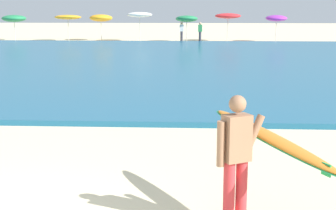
{
  "coord_description": "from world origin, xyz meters",
  "views": [
    {
      "loc": [
        2.54,
        -5.27,
        2.82
      ],
      "look_at": [
        2.09,
        3.38,
        1.1
      ],
      "focal_mm": 53.44,
      "sensor_mm": 36.0,
      "label": 1
    }
  ],
  "objects_px": {
    "beach_umbrella_0": "(14,18)",
    "beach_umbrella_5": "(228,16)",
    "beach_umbrella_2": "(101,18)",
    "beach_umbrella_1": "(68,17)",
    "beach_umbrella_3": "(140,15)",
    "surfer_with_board": "(254,147)",
    "beach_umbrella_4": "(187,19)",
    "beachgoer_near_row_left": "(182,31)",
    "beachgoer_near_row_mid": "(200,32)",
    "beach_umbrella_6": "(276,18)"
  },
  "relations": [
    {
      "from": "beach_umbrella_4",
      "to": "beach_umbrella_5",
      "type": "bearing_deg",
      "value": 15.9
    },
    {
      "from": "beach_umbrella_4",
      "to": "surfer_with_board",
      "type": "bearing_deg",
      "value": -87.65
    },
    {
      "from": "beach_umbrella_0",
      "to": "beach_umbrella_2",
      "type": "relative_size",
      "value": 0.97
    },
    {
      "from": "beach_umbrella_1",
      "to": "beach_umbrella_0",
      "type": "bearing_deg",
      "value": 174.1
    },
    {
      "from": "beach_umbrella_1",
      "to": "beach_umbrella_3",
      "type": "xyz_separation_m",
      "value": [
        5.81,
        0.25,
        0.2
      ]
    },
    {
      "from": "beach_umbrella_1",
      "to": "beach_umbrella_5",
      "type": "relative_size",
      "value": 0.96
    },
    {
      "from": "beach_umbrella_6",
      "to": "beachgoer_near_row_mid",
      "type": "bearing_deg",
      "value": -170.5
    },
    {
      "from": "beach_umbrella_0",
      "to": "beach_umbrella_5",
      "type": "xyz_separation_m",
      "value": [
        17.59,
        0.27,
        0.22
      ]
    },
    {
      "from": "beach_umbrella_2",
      "to": "beachgoer_near_row_mid",
      "type": "bearing_deg",
      "value": -13.76
    },
    {
      "from": "beach_umbrella_1",
      "to": "beach_umbrella_2",
      "type": "bearing_deg",
      "value": 23.78
    },
    {
      "from": "beach_umbrella_0",
      "to": "beach_umbrella_5",
      "type": "distance_m",
      "value": 17.6
    },
    {
      "from": "surfer_with_board",
      "to": "beach_umbrella_3",
      "type": "relative_size",
      "value": 1.1
    },
    {
      "from": "beach_umbrella_5",
      "to": "beachgoer_near_row_left",
      "type": "height_order",
      "value": "beach_umbrella_5"
    },
    {
      "from": "beach_umbrella_0",
      "to": "beach_umbrella_4",
      "type": "distance_m",
      "value": 14.28
    },
    {
      "from": "beach_umbrella_1",
      "to": "beach_umbrella_3",
      "type": "relative_size",
      "value": 0.91
    },
    {
      "from": "beachgoer_near_row_mid",
      "to": "beach_umbrella_2",
      "type": "bearing_deg",
      "value": 166.24
    },
    {
      "from": "beach_umbrella_3",
      "to": "beach_umbrella_5",
      "type": "relative_size",
      "value": 1.04
    },
    {
      "from": "surfer_with_board",
      "to": "beach_umbrella_0",
      "type": "xyz_separation_m",
      "value": [
        -15.66,
        34.79,
        0.78
      ]
    },
    {
      "from": "beach_umbrella_3",
      "to": "beach_umbrella_2",
      "type": "bearing_deg",
      "value": 165.72
    },
    {
      "from": "beach_umbrella_0",
      "to": "beach_umbrella_2",
      "type": "height_order",
      "value": "beach_umbrella_2"
    },
    {
      "from": "beach_umbrella_6",
      "to": "beachgoer_near_row_mid",
      "type": "distance_m",
      "value": 6.23
    },
    {
      "from": "beach_umbrella_0",
      "to": "beach_umbrella_1",
      "type": "height_order",
      "value": "beach_umbrella_1"
    },
    {
      "from": "beachgoer_near_row_left",
      "to": "beachgoer_near_row_mid",
      "type": "distance_m",
      "value": 1.51
    },
    {
      "from": "beach_umbrella_0",
      "to": "beachgoer_near_row_mid",
      "type": "height_order",
      "value": "beach_umbrella_0"
    },
    {
      "from": "beach_umbrella_2",
      "to": "beach_umbrella_6",
      "type": "bearing_deg",
      "value": -3.99
    },
    {
      "from": "beach_umbrella_1",
      "to": "beach_umbrella_4",
      "type": "bearing_deg",
      "value": -1.18
    },
    {
      "from": "beach_umbrella_4",
      "to": "beachgoer_near_row_left",
      "type": "bearing_deg",
      "value": -140.19
    },
    {
      "from": "beachgoer_near_row_mid",
      "to": "beach_umbrella_5",
      "type": "bearing_deg",
      "value": 36.3
    },
    {
      "from": "beach_umbrella_1",
      "to": "beachgoer_near_row_mid",
      "type": "height_order",
      "value": "beach_umbrella_1"
    },
    {
      "from": "beach_umbrella_3",
      "to": "beach_umbrella_6",
      "type": "relative_size",
      "value": 1.1
    },
    {
      "from": "beach_umbrella_0",
      "to": "beachgoer_near_row_left",
      "type": "bearing_deg",
      "value": -4.15
    },
    {
      "from": "beach_umbrella_5",
      "to": "beach_umbrella_6",
      "type": "relative_size",
      "value": 1.05
    },
    {
      "from": "beach_umbrella_0",
      "to": "surfer_with_board",
      "type": "bearing_deg",
      "value": -65.77
    },
    {
      "from": "beach_umbrella_4",
      "to": "beachgoer_near_row_mid",
      "type": "relative_size",
      "value": 1.35
    },
    {
      "from": "beach_umbrella_2",
      "to": "beachgoer_near_row_left",
      "type": "xyz_separation_m",
      "value": [
        6.74,
        -1.62,
        -1.0
      ]
    },
    {
      "from": "beach_umbrella_0",
      "to": "beach_umbrella_4",
      "type": "relative_size",
      "value": 0.99
    },
    {
      "from": "beach_umbrella_0",
      "to": "beach_umbrella_1",
      "type": "xyz_separation_m",
      "value": [
        4.64,
        -0.48,
        0.12
      ]
    },
    {
      "from": "surfer_with_board",
      "to": "beach_umbrella_4",
      "type": "bearing_deg",
      "value": 92.35
    },
    {
      "from": "beach_umbrella_4",
      "to": "beachgoer_near_row_left",
      "type": "distance_m",
      "value": 1.1
    },
    {
      "from": "beach_umbrella_5",
      "to": "beach_umbrella_4",
      "type": "bearing_deg",
      "value": -164.1
    },
    {
      "from": "beachgoer_near_row_left",
      "to": "beachgoer_near_row_mid",
      "type": "height_order",
      "value": "same"
    },
    {
      "from": "surfer_with_board",
      "to": "beach_umbrella_2",
      "type": "distance_m",
      "value": 36.43
    },
    {
      "from": "beach_umbrella_0",
      "to": "beach_umbrella_2",
      "type": "distance_m",
      "value": 7.15
    },
    {
      "from": "surfer_with_board",
      "to": "beachgoer_near_row_mid",
      "type": "relative_size",
      "value": 1.64
    },
    {
      "from": "beach_umbrella_0",
      "to": "beach_umbrella_5",
      "type": "relative_size",
      "value": 0.94
    },
    {
      "from": "beach_umbrella_3",
      "to": "beach_umbrella_4",
      "type": "height_order",
      "value": "beach_umbrella_3"
    },
    {
      "from": "beach_umbrella_3",
      "to": "surfer_with_board",
      "type": "bearing_deg",
      "value": -81.42
    },
    {
      "from": "beachgoer_near_row_left",
      "to": "beach_umbrella_6",
      "type": "bearing_deg",
      "value": 4.77
    },
    {
      "from": "surfer_with_board",
      "to": "beachgoer_near_row_left",
      "type": "xyz_separation_m",
      "value": [
        -1.79,
        33.78,
        -0.19
      ]
    },
    {
      "from": "beach_umbrella_1",
      "to": "beach_umbrella_2",
      "type": "distance_m",
      "value": 2.72
    }
  ]
}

